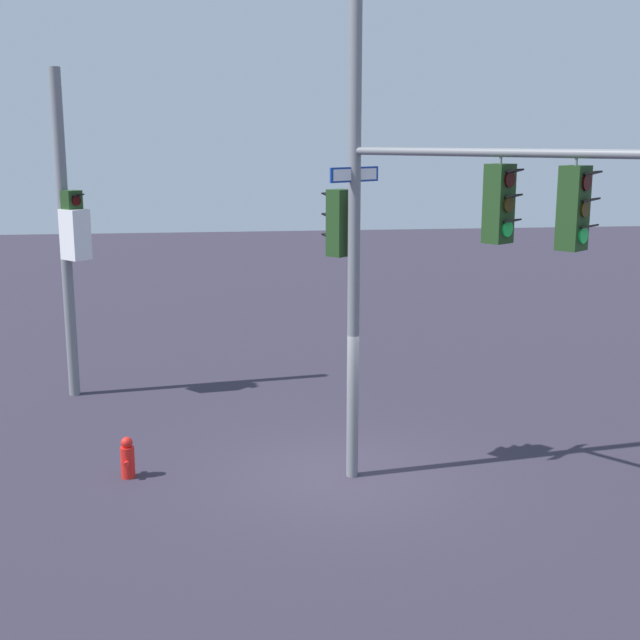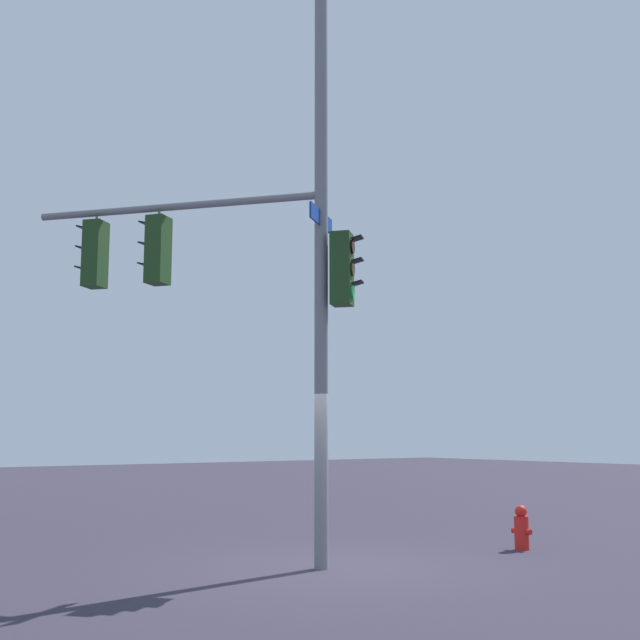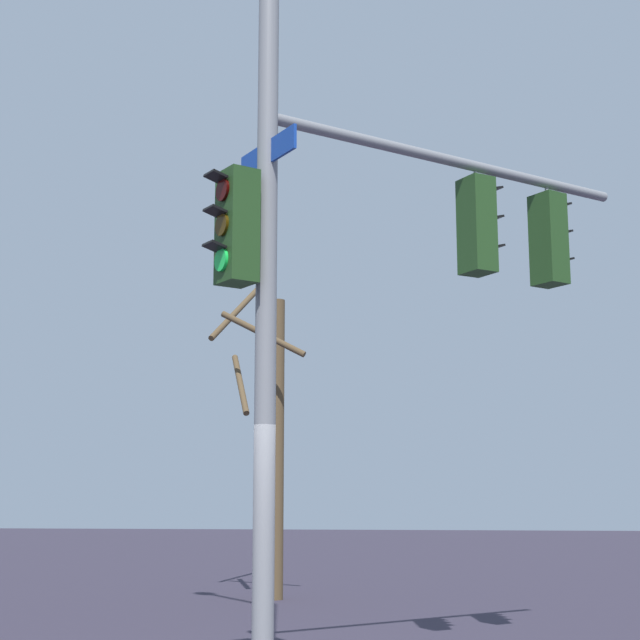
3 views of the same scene
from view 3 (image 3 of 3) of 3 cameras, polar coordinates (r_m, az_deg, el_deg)
main_signal_pole_assembly at (r=10.22m, az=1.56°, el=8.53°), size 5.69×3.55×9.69m
bare_tree_behind_pole at (r=17.65m, az=-2.87°, el=-6.75°), size 1.83×2.10×5.88m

